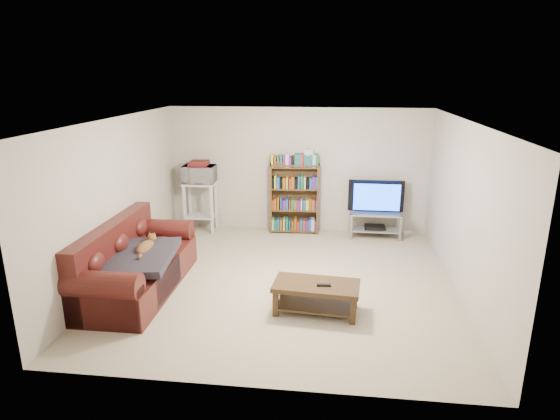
# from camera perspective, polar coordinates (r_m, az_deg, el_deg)

# --- Properties ---
(floor) EXTENTS (5.00, 5.00, 0.00)m
(floor) POSITION_cam_1_polar(r_m,az_deg,el_deg) (7.13, 0.42, -8.67)
(floor) COLOR #C8B595
(floor) RESTS_ON ground
(ceiling) EXTENTS (5.00, 5.00, 0.00)m
(ceiling) POSITION_cam_1_polar(r_m,az_deg,el_deg) (6.49, 0.47, 10.91)
(ceiling) COLOR white
(ceiling) RESTS_ON ground
(wall_back) EXTENTS (5.00, 0.00, 5.00)m
(wall_back) POSITION_cam_1_polar(r_m,az_deg,el_deg) (9.13, 2.18, 4.89)
(wall_back) COLOR beige
(wall_back) RESTS_ON ground
(wall_front) EXTENTS (5.00, 0.00, 5.00)m
(wall_front) POSITION_cam_1_polar(r_m,az_deg,el_deg) (4.38, -3.21, -8.21)
(wall_front) COLOR beige
(wall_front) RESTS_ON ground
(wall_left) EXTENTS (0.00, 5.00, 5.00)m
(wall_left) POSITION_cam_1_polar(r_m,az_deg,el_deg) (7.40, -19.17, 1.23)
(wall_left) COLOR beige
(wall_left) RESTS_ON ground
(wall_right) EXTENTS (0.00, 5.00, 5.00)m
(wall_right) POSITION_cam_1_polar(r_m,az_deg,el_deg) (6.91, 21.53, -0.06)
(wall_right) COLOR beige
(wall_right) RESTS_ON ground
(sofa) EXTENTS (1.02, 2.33, 0.99)m
(sofa) POSITION_cam_1_polar(r_m,az_deg,el_deg) (7.07, -17.53, -6.66)
(sofa) COLOR #481612
(sofa) RESTS_ON floor
(blanket) EXTENTS (1.00, 1.24, 0.19)m
(blanket) POSITION_cam_1_polar(r_m,az_deg,el_deg) (6.78, -16.74, -5.50)
(blanket) COLOR #2B252F
(blanket) RESTS_ON sofa
(cat) EXTENTS (0.26, 0.63, 0.19)m
(cat) POSITION_cam_1_polar(r_m,az_deg,el_deg) (6.94, -16.11, -4.41)
(cat) COLOR brown
(cat) RESTS_ON sofa
(coffee_table) EXTENTS (1.15, 0.65, 0.40)m
(coffee_table) POSITION_cam_1_polar(r_m,az_deg,el_deg) (6.19, 4.44, -9.95)
(coffee_table) COLOR #3B2714
(coffee_table) RESTS_ON floor
(remote) EXTENTS (0.18, 0.06, 0.02)m
(remote) POSITION_cam_1_polar(r_m,az_deg,el_deg) (6.07, 5.35, -9.10)
(remote) COLOR black
(remote) RESTS_ON coffee_table
(tv_stand) EXTENTS (0.97, 0.44, 0.48)m
(tv_stand) POSITION_cam_1_polar(r_m,az_deg,el_deg) (9.05, 11.51, -1.24)
(tv_stand) COLOR #999EA3
(tv_stand) RESTS_ON floor
(television) EXTENTS (1.04, 0.14, 0.60)m
(television) POSITION_cam_1_polar(r_m,az_deg,el_deg) (8.93, 11.67, 1.55)
(television) COLOR black
(television) RESTS_ON tv_stand
(dvd_player) EXTENTS (0.39, 0.27, 0.06)m
(dvd_player) POSITION_cam_1_polar(r_m,az_deg,el_deg) (9.10, 11.46, -2.07)
(dvd_player) COLOR black
(dvd_player) RESTS_ON tv_stand
(bookshelf) EXTENTS (0.96, 0.35, 1.36)m
(bookshelf) POSITION_cam_1_polar(r_m,az_deg,el_deg) (9.05, 1.76, 1.54)
(bookshelf) COLOR #4D341A
(bookshelf) RESTS_ON floor
(shelf_clutter) EXTENTS (0.69, 0.24, 0.28)m
(shelf_clutter) POSITION_cam_1_polar(r_m,az_deg,el_deg) (8.90, 2.45, 6.31)
(shelf_clutter) COLOR silver
(shelf_clutter) RESTS_ON bookshelf
(microwave_stand) EXTENTS (0.62, 0.45, 0.98)m
(microwave_stand) POSITION_cam_1_polar(r_m,az_deg,el_deg) (9.27, -9.66, 1.20)
(microwave_stand) COLOR silver
(microwave_stand) RESTS_ON floor
(microwave) EXTENTS (0.61, 0.41, 0.33)m
(microwave) POSITION_cam_1_polar(r_m,az_deg,el_deg) (9.15, -9.81, 4.34)
(microwave) COLOR silver
(microwave) RESTS_ON microwave_stand
(game_boxes) EXTENTS (0.36, 0.31, 0.05)m
(game_boxes) POSITION_cam_1_polar(r_m,az_deg,el_deg) (9.11, -9.87, 5.52)
(game_boxes) COLOR maroon
(game_boxes) RESTS_ON microwave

